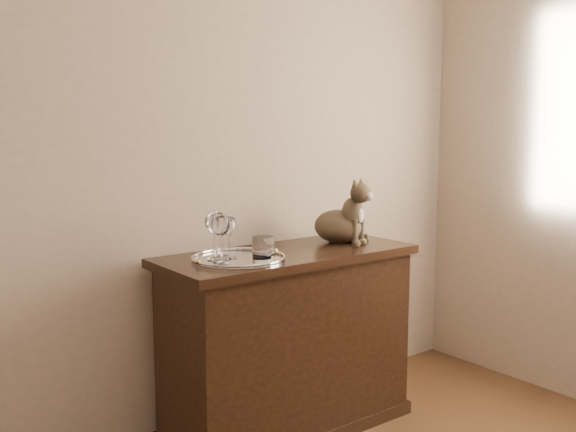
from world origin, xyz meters
The scene contains 10 objects.
wall_back centered at (0.00, 2.25, 1.35)m, with size 4.00×0.10×2.70m, color tan.
sideboard centered at (0.60, 1.94, 0.42)m, with size 1.20×0.50×0.85m, color black, non-canonical shape.
tray centered at (0.31, 1.91, 0.85)m, with size 0.40×0.40×0.01m, color silver.
wine_glass_a centered at (0.22, 1.95, 0.96)m, with size 0.08×0.08×0.21m, color silver, non-canonical shape.
wine_glass_b centered at (0.28, 1.98, 0.95)m, with size 0.07×0.07×0.18m, color white, non-canonical shape.
wine_glass_c centered at (0.22, 1.89, 0.96)m, with size 0.08×0.08×0.21m, color white, non-canonical shape.
wine_glass_d centered at (0.29, 1.94, 0.95)m, with size 0.07×0.07×0.18m, color white, non-canonical shape.
tumbler_a centered at (0.40, 1.85, 0.90)m, with size 0.08×0.08×0.09m, color silver.
tumbler_c centered at (0.45, 1.90, 0.90)m, with size 0.07×0.07×0.08m, color silver.
cat centered at (0.94, 1.97, 1.01)m, with size 0.32×0.30×0.32m, color #48392B, non-canonical shape.
Camera 1 is at (-1.13, -0.34, 1.41)m, focal length 40.00 mm.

